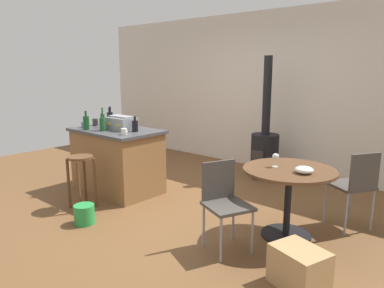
% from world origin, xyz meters
% --- Properties ---
extents(ground_plane, '(8.80, 8.80, 0.00)m').
position_xyz_m(ground_plane, '(0.00, 0.00, 0.00)').
color(ground_plane, brown).
extents(back_wall, '(8.00, 0.10, 2.70)m').
position_xyz_m(back_wall, '(0.00, 2.41, 1.35)').
color(back_wall, beige).
rests_on(back_wall, ground_plane).
extents(kitchen_island, '(1.28, 0.81, 0.90)m').
position_xyz_m(kitchen_island, '(-0.93, -0.13, 0.45)').
color(kitchen_island, olive).
rests_on(kitchen_island, ground_plane).
extents(wooden_stool, '(0.31, 0.31, 0.67)m').
position_xyz_m(wooden_stool, '(-0.73, -0.84, 0.48)').
color(wooden_stool, brown).
rests_on(wooden_stool, ground_plane).
extents(dining_table, '(0.94, 0.94, 0.73)m').
position_xyz_m(dining_table, '(1.60, 0.12, 0.56)').
color(dining_table, black).
rests_on(dining_table, ground_plane).
extents(folding_chair_near, '(0.55, 0.55, 0.88)m').
position_xyz_m(folding_chair_near, '(2.06, 0.74, 0.53)').
color(folding_chair_near, '#47423D').
rests_on(folding_chair_near, ground_plane).
extents(folding_chair_far, '(0.53, 0.53, 0.85)m').
position_xyz_m(folding_chair_far, '(1.24, -0.52, 0.50)').
color(folding_chair_far, '#47423D').
rests_on(folding_chair_far, ground_plane).
extents(wood_stove, '(0.44, 0.45, 1.93)m').
position_xyz_m(wood_stove, '(0.35, 1.81, 0.49)').
color(wood_stove, black).
rests_on(wood_stove, ground_plane).
extents(toolbox, '(0.40, 0.28, 0.19)m').
position_xyz_m(toolbox, '(-0.85, -0.09, 0.99)').
color(toolbox, gray).
rests_on(toolbox, kitchen_island).
extents(bottle_0, '(0.08, 0.08, 0.26)m').
position_xyz_m(bottle_0, '(-1.38, 0.10, 1.00)').
color(bottle_0, black).
rests_on(bottle_0, kitchen_island).
extents(bottle_1, '(0.07, 0.07, 0.30)m').
position_xyz_m(bottle_1, '(-1.15, -0.05, 1.02)').
color(bottle_1, black).
rests_on(bottle_1, kitchen_island).
extents(bottle_2, '(0.08, 0.08, 0.26)m').
position_xyz_m(bottle_2, '(-1.21, -0.42, 1.00)').
color(bottle_2, '#194C23').
rests_on(bottle_2, kitchen_island).
extents(bottle_3, '(0.08, 0.08, 0.21)m').
position_xyz_m(bottle_3, '(-0.57, -0.08, 0.98)').
color(bottle_3, black).
rests_on(bottle_3, kitchen_island).
extents(bottle_4, '(0.06, 0.06, 0.31)m').
position_xyz_m(bottle_4, '(-1.01, -0.29, 1.02)').
color(bottle_4, '#194C23').
rests_on(bottle_4, kitchen_island).
extents(bottle_5, '(0.07, 0.07, 0.25)m').
position_xyz_m(bottle_5, '(-0.95, -0.34, 1.00)').
color(bottle_5, '#194C23').
rests_on(bottle_5, kitchen_island).
extents(cup_0, '(0.11, 0.08, 0.09)m').
position_xyz_m(cup_0, '(-1.40, -0.34, 0.94)').
color(cup_0, '#4C7099').
rests_on(cup_0, kitchen_island).
extents(cup_1, '(0.11, 0.07, 0.10)m').
position_xyz_m(cup_1, '(-1.27, 0.01, 0.95)').
color(cup_1, tan).
rests_on(cup_1, kitchen_island).
extents(cup_2, '(0.12, 0.08, 0.11)m').
position_xyz_m(cup_2, '(-1.43, -0.13, 0.95)').
color(cup_2, '#383838').
rests_on(cup_2, kitchen_island).
extents(cup_3, '(0.11, 0.08, 0.08)m').
position_xyz_m(cup_3, '(-0.50, -0.33, 0.94)').
color(cup_3, white).
rests_on(cup_3, kitchen_island).
extents(wine_glass, '(0.07, 0.07, 0.14)m').
position_xyz_m(wine_glass, '(1.45, 0.09, 0.84)').
color(wine_glass, silver).
rests_on(wine_glass, dining_table).
extents(serving_bowl, '(0.18, 0.18, 0.07)m').
position_xyz_m(serving_bowl, '(1.78, 0.06, 0.77)').
color(serving_bowl, white).
rests_on(serving_bowl, dining_table).
extents(cardboard_box, '(0.50, 0.43, 0.33)m').
position_xyz_m(cardboard_box, '(2.10, -0.66, 0.16)').
color(cardboard_box, tan).
rests_on(cardboard_box, ground_plane).
extents(plastic_bucket, '(0.23, 0.23, 0.22)m').
position_xyz_m(plastic_bucket, '(-0.28, -1.11, 0.11)').
color(plastic_bucket, green).
rests_on(plastic_bucket, ground_plane).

